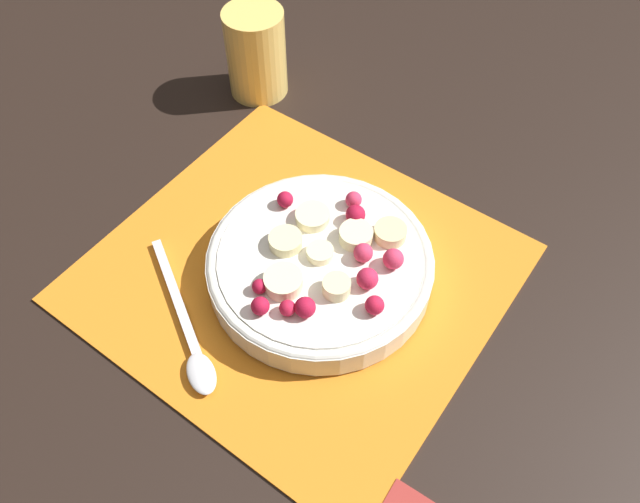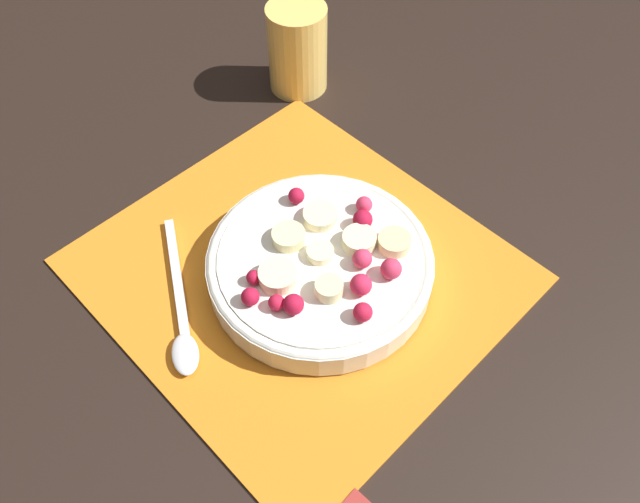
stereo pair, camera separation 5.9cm
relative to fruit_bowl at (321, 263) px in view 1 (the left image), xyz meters
name	(u,v)px [view 1 (the left image)]	position (x,y,z in m)	size (l,w,h in m)	color
ground_plane	(298,273)	(-0.02, -0.01, -0.03)	(3.00, 3.00, 0.00)	black
placemat	(298,272)	(-0.02, -0.01, -0.02)	(0.38, 0.36, 0.01)	orange
fruit_bowl	(321,263)	(0.00, 0.00, 0.00)	(0.22, 0.22, 0.05)	silver
spoon	(193,344)	(-0.05, -0.13, -0.02)	(0.17, 0.11, 0.01)	silver
drinking_glass	(256,53)	(-0.24, 0.19, 0.03)	(0.07, 0.07, 0.11)	#F4CC66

